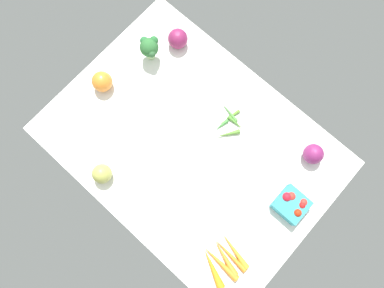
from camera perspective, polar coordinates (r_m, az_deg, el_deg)
The scene contains 9 objects.
tablecloth at distance 132.21cm, azimuth -0.00°, elevation -0.28°, with size 104.00×76.00×2.00cm, color white.
carrot_bunch at distance 128.01cm, azimuth 5.02°, elevation -18.26°, with size 16.33×16.29×2.90cm.
red_onion_near_basket at distance 134.17cm, azimuth 19.11°, elevation -1.54°, with size 7.41×7.41×7.41cm, color #7B235C.
berry_basket at distance 130.13cm, azimuth 15.89°, elevation -9.35°, with size 10.31×10.31×6.59cm.
broccoli_head at distance 138.10cm, azimuth -6.90°, elevation 15.36°, with size 8.53×8.11×10.88cm.
heirloom_tomato_green at distance 129.81cm, azimuth -14.42°, elevation -4.69°, with size 7.15×7.15×7.15cm, color #A2A44B.
heirloom_tomato_orange at distance 138.92cm, azimuth -14.40°, elevation 9.79°, with size 7.83×7.83×7.83cm, color orange.
okra_pile at distance 133.16cm, azimuth 5.99°, elevation 3.29°, with size 13.51×14.73×1.83cm.
red_onion_center at distance 142.63cm, azimuth -2.32°, elevation 16.72°, with size 7.80×7.80×7.80cm, color #80214E.
Camera 1 is at (18.86, -20.92, 130.18)cm, focal length 32.83 mm.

